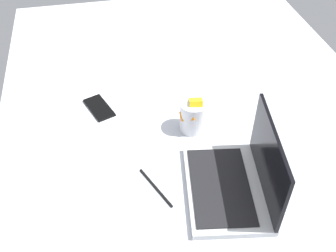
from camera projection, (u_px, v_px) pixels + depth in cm
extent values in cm
cube|color=#B7BCC6|center=(189.00, 117.00, 155.16)|extent=(180.00, 140.00, 18.00)
cube|color=#B7BABC|center=(225.00, 188.00, 116.85)|extent=(36.10, 27.73, 2.00)
cube|color=black|center=(220.00, 185.00, 115.99)|extent=(31.24, 21.20, 0.40)
cube|color=black|center=(269.00, 160.00, 109.45)|extent=(32.77, 5.99, 21.00)
cylinder|color=silver|center=(193.00, 116.00, 133.65)|extent=(9.00, 9.00, 11.00)
cube|color=blue|center=(192.00, 120.00, 134.48)|extent=(6.62, 7.85, 6.68)
cube|color=orange|center=(191.00, 114.00, 131.55)|extent=(8.07, 7.87, 6.71)
cube|color=yellow|center=(196.00, 104.00, 129.93)|extent=(5.25, 5.00, 4.19)
cube|color=black|center=(99.00, 108.00, 144.79)|extent=(15.51, 11.36, 0.80)
cube|color=black|center=(156.00, 188.00, 117.76)|extent=(15.83, 7.32, 0.60)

